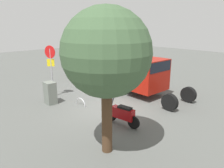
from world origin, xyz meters
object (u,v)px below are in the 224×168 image
at_px(street_tree, 106,54).
at_px(utility_cabinet, 50,93).
at_px(motorcycle, 122,114).
at_px(bike_rack_hoop, 81,105).
at_px(box_truck_near, 121,67).
at_px(stop_sign, 51,63).

distance_m(street_tree, utility_cabinet, 6.42).
bearing_deg(street_tree, utility_cabinet, -7.40).
height_order(motorcycle, bike_rack_hoop, motorcycle).
bearing_deg(utility_cabinet, motorcycle, -166.69).
relative_size(street_tree, utility_cabinet, 3.93).
distance_m(box_truck_near, street_tree, 8.01).
bearing_deg(box_truck_near, street_tree, -47.99).
height_order(street_tree, utility_cabinet, street_tree).
relative_size(box_truck_near, stop_sign, 2.66).
bearing_deg(motorcycle, street_tree, 110.93).
height_order(stop_sign, utility_cabinet, stop_sign).
bearing_deg(street_tree, bike_rack_hoop, -22.88).
relative_size(utility_cabinet, bike_rack_hoop, 1.48).
xyz_separation_m(stop_sign, bike_rack_hoop, (-2.40, -0.41, -2.11)).
bearing_deg(street_tree, motorcycle, -59.67).
bearing_deg(street_tree, stop_sign, -11.96).
xyz_separation_m(box_truck_near, bike_rack_hoop, (-0.82, 3.97, -1.52)).
bearing_deg(box_truck_near, bike_rack_hoop, -78.06).
bearing_deg(bike_rack_hoop, stop_sign, 9.63).
height_order(box_truck_near, bike_rack_hoop, box_truck_near).
bearing_deg(motorcycle, stop_sign, -5.26).
bearing_deg(bike_rack_hoop, motorcycle, -179.93).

